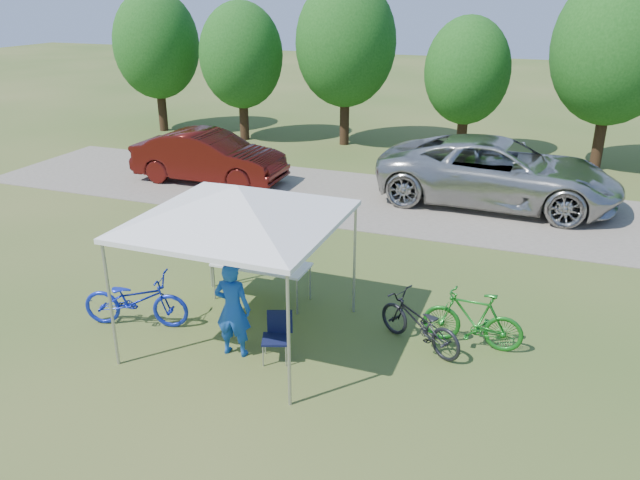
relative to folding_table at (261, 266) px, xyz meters
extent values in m
plane|color=#2D5119|center=(0.31, -1.37, -0.71)|extent=(100.00, 100.00, 0.00)
cube|color=gray|center=(0.31, 6.63, -0.70)|extent=(24.00, 5.00, 0.02)
cylinder|color=#A5A5AA|center=(-1.19, -2.87, 0.34)|extent=(0.05, 0.05, 2.10)
cylinder|color=#A5A5AA|center=(1.81, -2.87, 0.34)|extent=(0.05, 0.05, 2.10)
cylinder|color=#A5A5AA|center=(-1.19, 0.13, 0.34)|extent=(0.05, 0.05, 2.10)
cylinder|color=#A5A5AA|center=(1.81, 0.13, 0.34)|extent=(0.05, 0.05, 2.10)
cube|color=silver|center=(0.31, -1.37, 1.43)|extent=(3.15, 3.15, 0.08)
pyramid|color=silver|center=(0.31, -1.37, 2.02)|extent=(4.53, 4.53, 0.55)
cylinder|color=#382314|center=(-10.69, 12.63, 0.23)|extent=(0.36, 0.36, 1.89)
ellipsoid|color=#144711|center=(-10.69, 12.63, 2.80)|extent=(3.46, 3.46, 4.32)
cylinder|color=#382314|center=(-6.69, 12.33, 0.16)|extent=(0.36, 0.36, 1.75)
ellipsoid|color=#144711|center=(-6.69, 12.33, 2.54)|extent=(3.20, 3.20, 4.00)
cylinder|color=#382314|center=(-2.69, 12.93, 0.30)|extent=(0.36, 0.36, 2.03)
ellipsoid|color=#144711|center=(-2.69, 12.93, 3.06)|extent=(3.71, 3.71, 4.64)
cylinder|color=#382314|center=(1.81, 12.73, 0.09)|extent=(0.36, 0.36, 1.61)
ellipsoid|color=#144711|center=(1.81, 12.73, 2.28)|extent=(2.94, 2.94, 3.68)
cylinder|color=#382314|center=(6.31, 12.43, 0.34)|extent=(0.36, 0.36, 2.10)
ellipsoid|color=#144711|center=(6.31, 12.43, 3.19)|extent=(3.84, 3.84, 4.80)
cube|color=white|center=(0.00, 0.00, 0.02)|extent=(1.83, 0.76, 0.04)
cylinder|color=#A5A5AA|center=(-0.87, -0.33, -0.35)|extent=(0.04, 0.04, 0.71)
cylinder|color=#A5A5AA|center=(0.87, -0.33, -0.35)|extent=(0.04, 0.04, 0.71)
cylinder|color=#A5A5AA|center=(-0.87, 0.33, -0.35)|extent=(0.04, 0.04, 0.71)
cylinder|color=#A5A5AA|center=(0.87, 0.33, -0.35)|extent=(0.04, 0.04, 0.71)
cube|color=black|center=(1.13, -1.87, -0.33)|extent=(0.53, 0.53, 0.04)
cube|color=black|center=(1.13, -1.67, -0.11)|extent=(0.40, 0.18, 0.41)
cylinder|color=#A5A5AA|center=(0.95, -2.06, -0.53)|extent=(0.02, 0.02, 0.36)
cylinder|color=#A5A5AA|center=(1.31, -2.06, -0.53)|extent=(0.02, 0.02, 0.36)
cylinder|color=#A5A5AA|center=(0.95, -1.69, -0.53)|extent=(0.02, 0.02, 0.36)
cylinder|color=#A5A5AA|center=(1.31, -1.69, -0.53)|extent=(0.02, 0.02, 0.36)
cube|color=white|center=(-0.34, 0.00, 0.20)|extent=(0.46, 0.30, 0.30)
cube|color=white|center=(-0.34, 0.00, 0.37)|extent=(0.48, 0.32, 0.04)
cylinder|color=gold|center=(0.53, -0.05, 0.07)|extent=(0.07, 0.07, 0.06)
imported|color=#154AB1|center=(0.42, -1.93, 0.12)|extent=(0.64, 0.45, 1.65)
imported|color=#1426B2|center=(-1.65, -1.70, -0.21)|extent=(2.00, 1.13, 0.99)
imported|color=#19711D|center=(4.03, -0.29, -0.21)|extent=(1.68, 0.51, 1.00)
imported|color=black|center=(3.20, -0.64, -0.27)|extent=(1.77, 1.33, 0.89)
imported|color=#B3B3AE|center=(3.59, 7.55, 0.21)|extent=(6.57, 3.17, 1.80)
imported|color=#460F0B|center=(-4.96, 6.61, 0.09)|extent=(4.77, 1.76, 1.56)
camera|label=1|loc=(4.87, -9.73, 4.89)|focal=35.00mm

